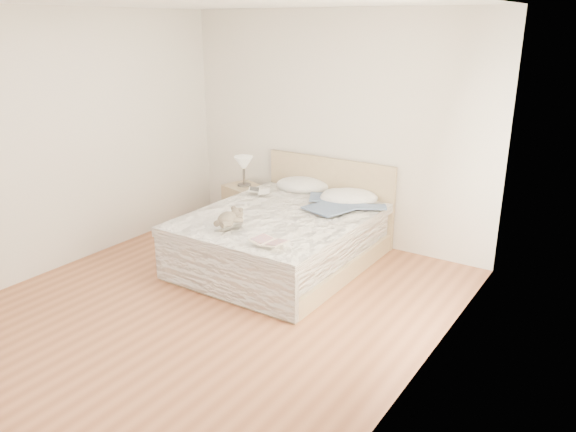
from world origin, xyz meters
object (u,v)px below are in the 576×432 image
Objects in this scene: bed at (284,237)px; teddy_bear at (227,224)px; nightstand at (244,206)px; table_lamp at (244,165)px; photo_book at (259,191)px; childrens_book at (269,242)px.

bed reaches higher than teddy_bear.
nightstand is 1.74m from teddy_bear.
teddy_bear is at bearing -57.98° from table_lamp.
photo_book is at bearing 147.43° from bed.
table_lamp reaches higher than childrens_book.
table_lamp is (0.00, 0.01, 0.55)m from nightstand.
photo_book is 1.65m from childrens_book.
photo_book is at bearing -32.15° from nightstand.
bed is at bearing -32.39° from nightstand.
childrens_book is (1.05, -1.28, 0.00)m from photo_book.
teddy_bear is at bearing -57.77° from nightstand.
table_lamp reaches higher than nightstand.
table_lamp is 0.57m from photo_book.
nightstand is 1.93× the size of photo_book.
photo_book reaches higher than nightstand.
bed is 6.48× the size of childrens_book.
teddy_bear is (0.91, -1.44, 0.37)m from nightstand.
childrens_book is (1.51, -1.56, 0.35)m from nightstand.
photo_book is 1.24m from teddy_bear.
childrens_book is at bearing -84.40° from photo_book.
teddy_bear is (0.45, -1.15, 0.02)m from photo_book.
table_lamp reaches higher than teddy_bear.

